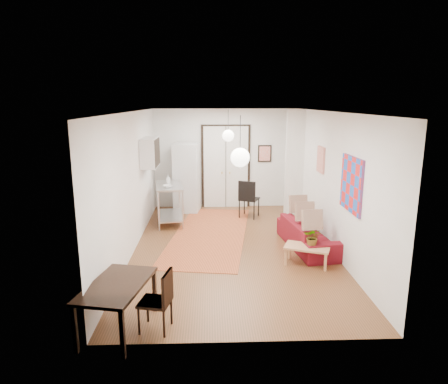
{
  "coord_description": "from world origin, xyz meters",
  "views": [
    {
      "loc": [
        -0.48,
        -8.19,
        3.11
      ],
      "look_at": [
        -0.18,
        -0.05,
        1.25
      ],
      "focal_mm": 32.0,
      "sensor_mm": 36.0,
      "label": 1
    }
  ],
  "objects_px": {
    "dining_chair_far": "(155,294)",
    "coffee_table": "(307,249)",
    "dining_table": "(117,289)",
    "fridge": "(187,178)",
    "sofa": "(308,234)",
    "dining_chair_near": "(155,294)",
    "black_side_chair": "(249,194)",
    "kitchen_counter": "(170,198)"
  },
  "relations": [
    {
      "from": "sofa",
      "to": "dining_chair_near",
      "type": "relative_size",
      "value": 2.32
    },
    {
      "from": "dining_chair_near",
      "to": "fridge",
      "type": "bearing_deg",
      "value": -169.25
    },
    {
      "from": "black_side_chair",
      "to": "fridge",
      "type": "bearing_deg",
      "value": 4.7
    },
    {
      "from": "fridge",
      "to": "black_side_chair",
      "type": "bearing_deg",
      "value": -11.25
    },
    {
      "from": "coffee_table",
      "to": "kitchen_counter",
      "type": "relative_size",
      "value": 0.68
    },
    {
      "from": "coffee_table",
      "to": "dining_chair_near",
      "type": "height_order",
      "value": "dining_chair_near"
    },
    {
      "from": "dining_chair_near",
      "to": "kitchen_counter",
      "type": "bearing_deg",
      "value": -164.98
    },
    {
      "from": "dining_chair_far",
      "to": "black_side_chair",
      "type": "distance_m",
      "value": 5.78
    },
    {
      "from": "coffee_table",
      "to": "dining_table",
      "type": "relative_size",
      "value": 0.69
    },
    {
      "from": "sofa",
      "to": "dining_table",
      "type": "distance_m",
      "value": 4.6
    },
    {
      "from": "dining_chair_far",
      "to": "coffee_table",
      "type": "bearing_deg",
      "value": 140.09
    },
    {
      "from": "coffee_table",
      "to": "fridge",
      "type": "bearing_deg",
      "value": 122.26
    },
    {
      "from": "coffee_table",
      "to": "fridge",
      "type": "xyz_separation_m",
      "value": [
        -2.53,
        4.0,
        0.65
      ]
    },
    {
      "from": "dining_chair_near",
      "to": "black_side_chair",
      "type": "distance_m",
      "value": 5.78
    },
    {
      "from": "sofa",
      "to": "coffee_table",
      "type": "xyz_separation_m",
      "value": [
        -0.25,
        -0.93,
        0.03
      ]
    },
    {
      "from": "dining_chair_far",
      "to": "black_side_chair",
      "type": "height_order",
      "value": "black_side_chair"
    },
    {
      "from": "fridge",
      "to": "dining_chair_far",
      "type": "distance_m",
      "value": 6.11
    },
    {
      "from": "coffee_table",
      "to": "fridge",
      "type": "height_order",
      "value": "fridge"
    },
    {
      "from": "sofa",
      "to": "coffee_table",
      "type": "height_order",
      "value": "sofa"
    },
    {
      "from": "fridge",
      "to": "dining_chair_far",
      "type": "height_order",
      "value": "fridge"
    },
    {
      "from": "black_side_chair",
      "to": "kitchen_counter",
      "type": "bearing_deg",
      "value": 38.69
    },
    {
      "from": "dining_table",
      "to": "dining_chair_far",
      "type": "height_order",
      "value": "dining_chair_far"
    },
    {
      "from": "kitchen_counter",
      "to": "dining_table",
      "type": "height_order",
      "value": "kitchen_counter"
    },
    {
      "from": "kitchen_counter",
      "to": "dining_chair_near",
      "type": "xyz_separation_m",
      "value": [
        0.27,
        -4.93,
        -0.18
      ]
    },
    {
      "from": "dining_table",
      "to": "dining_chair_far",
      "type": "bearing_deg",
      "value": 9.55
    },
    {
      "from": "fridge",
      "to": "dining_chair_near",
      "type": "height_order",
      "value": "fridge"
    },
    {
      "from": "dining_table",
      "to": "dining_chair_near",
      "type": "relative_size",
      "value": 1.59
    },
    {
      "from": "dining_chair_near",
      "to": "black_side_chair",
      "type": "relative_size",
      "value": 0.83
    },
    {
      "from": "sofa",
      "to": "dining_chair_near",
      "type": "xyz_separation_m",
      "value": [
        -2.89,
        -3.01,
        0.2
      ]
    },
    {
      "from": "dining_chair_near",
      "to": "black_side_chair",
      "type": "xyz_separation_m",
      "value": [
        1.84,
        5.48,
        0.11
      ]
    },
    {
      "from": "dining_chair_near",
      "to": "black_side_chair",
      "type": "height_order",
      "value": "black_side_chair"
    },
    {
      "from": "dining_table",
      "to": "dining_chair_near",
      "type": "height_order",
      "value": "dining_chair_near"
    },
    {
      "from": "kitchen_counter",
      "to": "fridge",
      "type": "distance_m",
      "value": 1.26
    },
    {
      "from": "coffee_table",
      "to": "dining_chair_far",
      "type": "xyz_separation_m",
      "value": [
        -2.64,
        -2.08,
        0.17
      ]
    },
    {
      "from": "coffee_table",
      "to": "black_side_chair",
      "type": "distance_m",
      "value": 3.51
    },
    {
      "from": "sofa",
      "to": "dining_chair_near",
      "type": "height_order",
      "value": "dining_chair_near"
    },
    {
      "from": "coffee_table",
      "to": "dining_chair_far",
      "type": "distance_m",
      "value": 3.37
    },
    {
      "from": "kitchen_counter",
      "to": "black_side_chair",
      "type": "bearing_deg",
      "value": 6.74
    },
    {
      "from": "fridge",
      "to": "black_side_chair",
      "type": "distance_m",
      "value": 1.86
    },
    {
      "from": "fridge",
      "to": "dining_chair_near",
      "type": "relative_size",
      "value": 2.25
    },
    {
      "from": "dining_chair_far",
      "to": "dining_table",
      "type": "bearing_deg",
      "value": -68.61
    },
    {
      "from": "coffee_table",
      "to": "dining_chair_far",
      "type": "height_order",
      "value": "dining_chair_far"
    }
  ]
}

